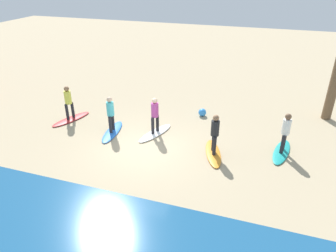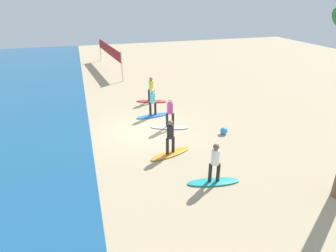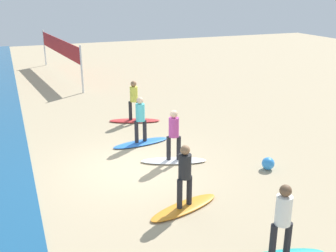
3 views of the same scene
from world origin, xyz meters
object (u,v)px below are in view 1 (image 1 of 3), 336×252
Objects in this scene: surfer_white at (155,113)px; surfboard_white at (155,133)px; beach_ball at (202,112)px; surfboard_blue at (112,132)px; surfer_orange at (215,131)px; surfer_teal at (286,130)px; surfboard_teal at (281,152)px; surfer_blue at (111,112)px; surfer_red at (68,100)px; surfboard_orange at (213,153)px; surfboard_red at (71,119)px.

surfboard_white is at bearing -90.00° from surfer_white.
surfboard_white is 5.42× the size of beach_ball.
beach_ball is (-1.58, -2.49, 0.15)m from surfboard_white.
surfer_white is 0.78× the size of surfboard_blue.
surfer_orange is 2.91m from surfer_white.
surfer_teal is 1.00× the size of surfer_white.
surfer_blue reaches higher than surfboard_teal.
surfer_orange reaches higher than surfboard_white.
beach_ball is at bearing -157.82° from surfer_red.
surfer_red is at bearing -12.14° from surfer_blue.
surfer_blue is (7.25, 0.60, 0.00)m from surfer_teal.
surfboard_teal is 1.28× the size of surfer_blue.
surfer_teal is at bearing -179.64° from surfer_red.
surfer_orange is at bearing -0.00° from surfboard_orange.
surfer_teal and surfer_red have the same top height.
surfer_white is 2.18m from surfboard_blue.
surfboard_teal is at bearing -178.80° from surfer_white.
surfer_red is at bearing -159.97° from surfboard_red.
surfboard_orange and surfboard_blue have the same top height.
surfer_red is 6.51m from beach_ball.
surfer_teal is 4.23× the size of beach_ball.
surfer_red is at bearing -71.18° from surfboard_white.
surfer_teal is at bearing -159.51° from surfer_orange.
surfer_blue is at bearing 82.81° from surfboard_blue.
surfer_orange and surfer_white have the same top height.
surfboard_blue is 5.42× the size of beach_ball.
surfboard_blue is (1.88, 0.49, -0.99)m from surfer_white.
surfboard_red is 0.99m from surfer_red.
surfboard_red is (9.76, 0.06, -0.99)m from surfer_teal.
beach_ball is at bearing -139.32° from surfer_blue.
surfer_blue is 4.23× the size of beach_ball.
surfer_orange reaches higher than surfboard_blue.
surfboard_teal is 2.94m from surfer_orange.
surfer_red reaches higher than surfboard_red.
surfer_orange is 3.65m from beach_ball.
surfboard_blue is (7.25, 0.60, -0.99)m from surfer_teal.
surfer_blue is 0.78× the size of surfboard_red.
surfer_teal is 2.94m from surfboard_orange.
surfer_teal is 0.78× the size of surfboard_white.
surfer_white reaches higher than surfboard_orange.
surfboard_red is at bearing -12.14° from surfer_blue.
surfer_blue is 2.75m from surfboard_red.
surfboard_white is 0.99m from surfer_white.
surfboard_blue is 1.28× the size of surfer_red.
surfer_blue is at bearing -75.21° from surfboard_teal.
surfboard_red is (7.18, -0.91, -0.99)m from surfer_orange.
beach_ball is at bearing -112.00° from surfboard_teal.
surfboard_orange is at bearing 172.80° from surfer_red.
surfer_red is (4.39, -0.05, 0.00)m from surfer_white.
surfboard_blue is 2.75m from surfer_red.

